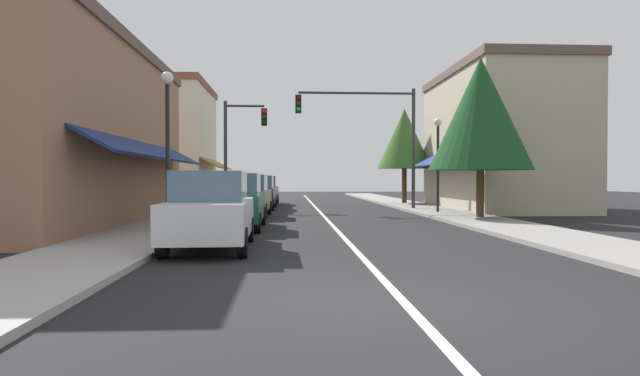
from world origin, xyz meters
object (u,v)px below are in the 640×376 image
Objects in this scene: parked_car_nearest_left at (211,211)px; street_lamp_left_near at (167,125)px; parked_car_distant_left at (264,190)px; street_lamp_right_mid at (438,149)px; traffic_signal_mast_arm at (374,126)px; tree_right_near at (481,114)px; parked_car_third_left at (248,196)px; traffic_signal_left_corner at (239,139)px; parked_car_second_left at (235,201)px; parked_car_far_left at (258,192)px; tree_right_far at (404,139)px.

street_lamp_left_near reaches higher than parked_car_nearest_left.
street_lamp_right_mid is at bearing -48.41° from parked_car_distant_left.
traffic_signal_mast_arm is 6.93m from tree_right_near.
traffic_signal_left_corner reaches higher than parked_car_third_left.
parked_car_second_left is 10.73m from street_lamp_right_mid.
parked_car_far_left is 12.38m from tree_right_near.
tree_right_far is (10.61, 16.30, 0.88)m from street_lamp_left_near.
parked_car_far_left is 0.65× the size of tree_right_near.
tree_right_near reaches higher than parked_car_far_left.
parked_car_distant_left is (0.14, 15.91, 0.00)m from parked_car_second_left.
parked_car_nearest_left is at bearing -63.14° from street_lamp_left_near.
parked_car_third_left is at bearing 90.34° from parked_car_second_left.
street_lamp_right_mid is at bearing 36.85° from street_lamp_left_near.
parked_car_far_left is 12.61m from street_lamp_left_near.
street_lamp_left_near reaches higher than parked_car_far_left.
parked_car_third_left is 7.25m from street_lamp_left_near.
street_lamp_right_mid is 8.74m from tree_right_far.
street_lamp_left_near is at bearing -157.95° from tree_right_near.
tree_right_far is (9.71, 4.25, 0.39)m from traffic_signal_left_corner.
parked_car_third_left and parked_car_distant_left have the same top height.
parked_car_second_left is 0.95× the size of street_lamp_right_mid.
parked_car_far_left is at bearing -155.08° from tree_right_far.
tree_right_far is at bearing 49.28° from parked_car_third_left.
parked_car_second_left is at bearing -85.19° from traffic_signal_left_corner.
parked_car_third_left and parked_car_far_left have the same top height.
tree_right_near is at bearing -37.20° from traffic_signal_left_corner.
parked_car_nearest_left is 0.66× the size of tree_right_near.
traffic_signal_left_corner is 1.31× the size of street_lamp_right_mid.
parked_car_third_left is 5.62m from parked_car_far_left.
parked_car_third_left is 10.56m from parked_car_distant_left.
tree_right_near is at bearing 39.37° from parked_car_nearest_left.
parked_car_distant_left is 0.88× the size of street_lamp_left_near.
parked_car_distant_left is 0.95× the size of street_lamp_right_mid.
street_lamp_left_near is (-7.76, -10.59, -1.07)m from traffic_signal_mast_arm.
tree_right_near is at bearing -62.73° from traffic_signal_mast_arm.
tree_right_near is at bearing -54.07° from parked_car_distant_left.
street_lamp_right_mid is (2.44, -2.95, -1.29)m from traffic_signal_mast_arm.
tree_right_far is at bearing 23.64° from traffic_signal_left_corner.
parked_car_third_left is 13.46m from tree_right_far.
tree_right_near is (9.03, -7.82, 3.24)m from parked_car_far_left.
tree_right_far is (2.85, 5.71, -0.19)m from traffic_signal_mast_arm.
traffic_signal_left_corner is at bearing 101.03° from parked_car_third_left.
parked_car_second_left is 0.65× the size of tree_right_near.
parked_car_far_left is 10.12m from tree_right_far.
tree_right_near reaches higher than traffic_signal_mast_arm.
tree_right_far reaches higher than parked_car_distant_left.
street_lamp_left_near is at bearing -144.34° from parked_car_second_left.
traffic_signal_left_corner is (-6.86, 1.46, -0.58)m from traffic_signal_mast_arm.
parked_car_distant_left is 12.79m from street_lamp_right_mid.
parked_car_third_left is at bearing -146.44° from traffic_signal_mast_arm.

